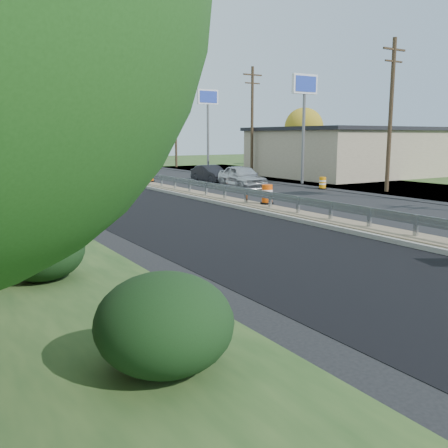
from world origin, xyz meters
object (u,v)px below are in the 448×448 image
barrel_shoulder_near (323,183)px  barrel_shoulder_mid (216,173)px  car_silver (242,177)px  car_dark_mid (211,174)px  barrel_median_mid (267,195)px  barrel_median_far (150,176)px

barrel_shoulder_near → barrel_shoulder_mid: barrel_shoulder_mid is taller
car_silver → barrel_shoulder_mid: bearing=77.3°
barrel_shoulder_near → car_dark_mid: 9.03m
barrel_median_mid → barrel_shoulder_near: (8.65, 5.42, -0.30)m
barrel_shoulder_near → barrel_shoulder_mid: 11.48m
barrel_median_mid → car_silver: size_ratio=0.20×
barrel_shoulder_near → barrel_shoulder_mid: bearing=97.5°
barrel_median_mid → barrel_median_far: barrel_median_mid is taller
barrel_shoulder_mid → car_dark_mid: bearing=-126.9°
barrel_median_mid → barrel_median_far: (-0.00, 14.17, -0.02)m
barrel_median_mid → car_silver: car_silver is taller
barrel_median_far → car_silver: bearing=-53.8°
barrel_shoulder_near → car_silver: bearing=145.9°
car_silver → car_dark_mid: bearing=91.0°
barrel_shoulder_mid → car_silver: (-2.97, -8.35, 0.34)m
barrel_median_mid → car_silver: bearing=63.6°
barrel_median_mid → barrel_median_far: bearing=90.0°
barrel_shoulder_near → car_dark_mid: bearing=115.8°
barrel_median_far → barrel_shoulder_mid: (7.16, 2.63, -0.21)m
car_silver → barrel_shoulder_near: bearing=-27.3°
barrel_median_far → car_silver: (4.19, -5.72, 0.13)m
barrel_median_far → car_dark_mid: (4.72, -0.62, -0.00)m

